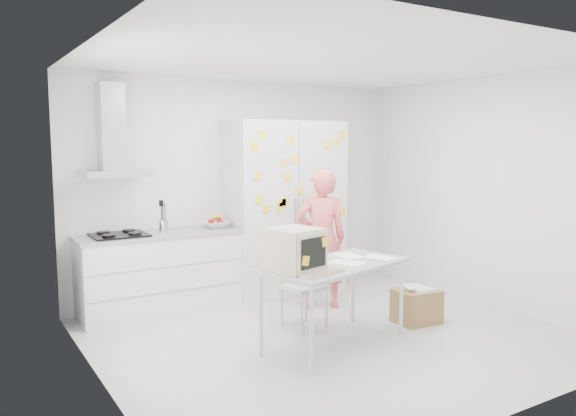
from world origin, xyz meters
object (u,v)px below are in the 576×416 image
chair (300,278)px  cardboard_box (417,306)px  desk (311,258)px  person (321,239)px

chair → cardboard_box: bearing=-32.5°
desk → chair: (0.33, 0.69, -0.38)m
desk → chair: desk is taller
desk → chair: 0.85m
person → desk: bearing=75.6°
person → chair: person is taller
person → cardboard_box: (0.55, -1.02, -0.63)m
chair → cardboard_box: (1.13, -0.57, -0.33)m
person → chair: size_ratio=1.79×
desk → cardboard_box: desk is taller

